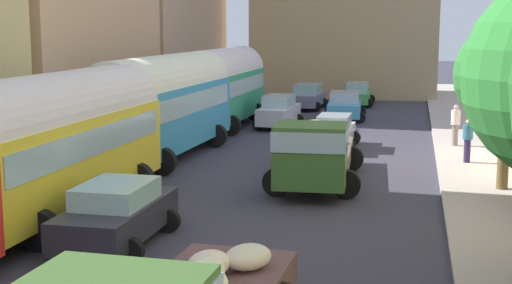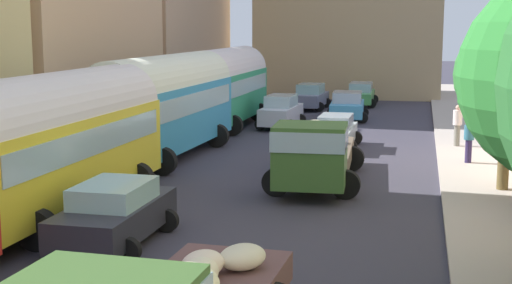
{
  "view_description": "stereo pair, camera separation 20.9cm",
  "coord_description": "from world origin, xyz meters",
  "px_view_note": "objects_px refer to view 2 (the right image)",
  "views": [
    {
      "loc": [
        5.05,
        -2.75,
        5.37
      ],
      "look_at": [
        0.0,
        20.52,
        1.47
      ],
      "focal_mm": 51.19,
      "sensor_mm": 36.0,
      "label": 1
    },
    {
      "loc": [
        5.25,
        -2.7,
        5.37
      ],
      "look_at": [
        0.0,
        20.52,
        1.47
      ],
      "focal_mm": 51.19,
      "sensor_mm": 36.0,
      "label": 2
    }
  ],
  "objects_px": {
    "pedestrian_1": "(469,140)",
    "pedestrian_0": "(457,124)",
    "cargo_truck_1": "(314,153)",
    "car_1": "(347,106)",
    "car_2": "(361,94)",
    "car_3": "(114,213)",
    "car_0": "(336,132)",
    "car_4": "(281,112)",
    "parked_bus_3": "(224,84)",
    "car_5": "(310,97)",
    "parked_bus_1": "(54,138)",
    "parked_bus_2": "(165,102)"
  },
  "relations": [
    {
      "from": "parked_bus_2",
      "to": "car_1",
      "type": "bearing_deg",
      "value": 65.92
    },
    {
      "from": "cargo_truck_1",
      "to": "car_5",
      "type": "xyz_separation_m",
      "value": [
        -3.4,
        21.89,
        -0.39
      ]
    },
    {
      "from": "car_2",
      "to": "car_3",
      "type": "distance_m",
      "value": 31.94
    },
    {
      "from": "parked_bus_2",
      "to": "car_3",
      "type": "distance_m",
      "value": 11.55
    },
    {
      "from": "cargo_truck_1",
      "to": "pedestrian_0",
      "type": "relative_size",
      "value": 3.94
    },
    {
      "from": "car_3",
      "to": "car_4",
      "type": "distance_m",
      "value": 20.65
    },
    {
      "from": "parked_bus_1",
      "to": "car_4",
      "type": "bearing_deg",
      "value": 81.16
    },
    {
      "from": "car_1",
      "to": "car_3",
      "type": "relative_size",
      "value": 0.95
    },
    {
      "from": "parked_bus_3",
      "to": "car_4",
      "type": "relative_size",
      "value": 2.22
    },
    {
      "from": "car_0",
      "to": "car_3",
      "type": "xyz_separation_m",
      "value": [
        -3.68,
        -14.97,
        0.05
      ]
    },
    {
      "from": "parked_bus_3",
      "to": "parked_bus_2",
      "type": "bearing_deg",
      "value": -90.0
    },
    {
      "from": "parked_bus_1",
      "to": "car_5",
      "type": "distance_m",
      "value": 27.09
    },
    {
      "from": "parked_bus_3",
      "to": "car_0",
      "type": "distance_m",
      "value": 8.33
    },
    {
      "from": "pedestrian_0",
      "to": "cargo_truck_1",
      "type": "bearing_deg",
      "value": -118.98
    },
    {
      "from": "car_1",
      "to": "car_3",
      "type": "bearing_deg",
      "value": -97.57
    },
    {
      "from": "cargo_truck_1",
      "to": "car_1",
      "type": "bearing_deg",
      "value": 92.13
    },
    {
      "from": "parked_bus_2",
      "to": "car_2",
      "type": "distance_m",
      "value": 21.55
    },
    {
      "from": "cargo_truck_1",
      "to": "pedestrian_1",
      "type": "distance_m",
      "value": 7.18
    },
    {
      "from": "car_1",
      "to": "car_4",
      "type": "distance_m",
      "value": 4.81
    },
    {
      "from": "pedestrian_0",
      "to": "pedestrian_1",
      "type": "relative_size",
      "value": 1.07
    },
    {
      "from": "parked_bus_3",
      "to": "cargo_truck_1",
      "type": "relative_size",
      "value": 1.15
    },
    {
      "from": "pedestrian_1",
      "to": "pedestrian_0",
      "type": "bearing_deg",
      "value": 93.77
    },
    {
      "from": "pedestrian_0",
      "to": "pedestrian_1",
      "type": "height_order",
      "value": "pedestrian_0"
    },
    {
      "from": "cargo_truck_1",
      "to": "car_1",
      "type": "xyz_separation_m",
      "value": [
        -0.64,
        17.26,
        -0.4
      ]
    },
    {
      "from": "parked_bus_3",
      "to": "cargo_truck_1",
      "type": "bearing_deg",
      "value": -63.27
    },
    {
      "from": "car_0",
      "to": "car_1",
      "type": "distance_m",
      "value": 9.41
    },
    {
      "from": "parked_bus_3",
      "to": "car_1",
      "type": "height_order",
      "value": "parked_bus_3"
    },
    {
      "from": "car_1",
      "to": "pedestrian_0",
      "type": "xyz_separation_m",
      "value": [
        5.54,
        -8.42,
        0.29
      ]
    },
    {
      "from": "parked_bus_1",
      "to": "cargo_truck_1",
      "type": "relative_size",
      "value": 1.29
    },
    {
      "from": "car_3",
      "to": "pedestrian_1",
      "type": "bearing_deg",
      "value": 53.33
    },
    {
      "from": "car_0",
      "to": "pedestrian_1",
      "type": "distance_m",
      "value": 6.07
    },
    {
      "from": "cargo_truck_1",
      "to": "car_3",
      "type": "xyz_separation_m",
      "value": [
        -3.88,
        -7.12,
        -0.41
      ]
    },
    {
      "from": "cargo_truck_1",
      "to": "pedestrian_0",
      "type": "xyz_separation_m",
      "value": [
        4.9,
        8.84,
        -0.11
      ]
    },
    {
      "from": "parked_bus_3",
      "to": "car_0",
      "type": "height_order",
      "value": "parked_bus_3"
    },
    {
      "from": "car_5",
      "to": "car_2",
      "type": "bearing_deg",
      "value": 43.43
    },
    {
      "from": "parked_bus_3",
      "to": "car_5",
      "type": "distance_m",
      "value": 9.53
    },
    {
      "from": "parked_bus_1",
      "to": "pedestrian_1",
      "type": "xyz_separation_m",
      "value": [
        11.71,
        9.99,
        -1.21
      ]
    },
    {
      "from": "car_0",
      "to": "car_4",
      "type": "height_order",
      "value": "car_4"
    },
    {
      "from": "car_5",
      "to": "pedestrian_0",
      "type": "height_order",
      "value": "pedestrian_0"
    },
    {
      "from": "parked_bus_3",
      "to": "car_2",
      "type": "relative_size",
      "value": 1.97
    },
    {
      "from": "parked_bus_2",
      "to": "car_4",
      "type": "bearing_deg",
      "value": 73.15
    },
    {
      "from": "car_1",
      "to": "car_4",
      "type": "bearing_deg",
      "value": -129.12
    },
    {
      "from": "parked_bus_1",
      "to": "parked_bus_3",
      "type": "xyz_separation_m",
      "value": [
        -0.0,
        18.0,
        0.03
      ]
    },
    {
      "from": "car_5",
      "to": "pedestrian_1",
      "type": "relative_size",
      "value": 2.18
    },
    {
      "from": "parked_bus_3",
      "to": "pedestrian_0",
      "type": "height_order",
      "value": "parked_bus_3"
    },
    {
      "from": "cargo_truck_1",
      "to": "car_2",
      "type": "relative_size",
      "value": 1.71
    },
    {
      "from": "car_3",
      "to": "pedestrian_1",
      "type": "height_order",
      "value": "pedestrian_1"
    },
    {
      "from": "car_1",
      "to": "car_2",
      "type": "relative_size",
      "value": 0.9
    },
    {
      "from": "cargo_truck_1",
      "to": "pedestrian_1",
      "type": "height_order",
      "value": "cargo_truck_1"
    },
    {
      "from": "parked_bus_1",
      "to": "cargo_truck_1",
      "type": "bearing_deg",
      "value": 37.22
    }
  ]
}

